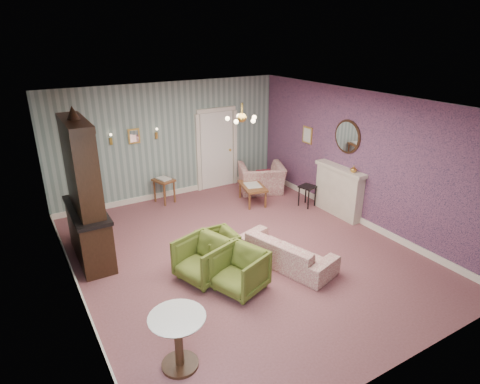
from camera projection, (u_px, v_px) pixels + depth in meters
floor at (242, 253)px, 7.97m from camera, size 7.00×7.00×0.00m
ceiling at (242, 103)px, 6.89m from camera, size 7.00×7.00×0.00m
wall_back at (170, 141)px, 10.22m from camera, size 6.00×0.00×6.00m
wall_front at (400, 276)px, 4.64m from camera, size 6.00×0.00×6.00m
wall_left at (67, 220)px, 6.00m from camera, size 0.00×7.00×7.00m
wall_right at (360, 158)px, 8.86m from camera, size 0.00×7.00×7.00m
wall_right_floral at (360, 158)px, 8.85m from camera, size 0.00×7.00×7.00m
door at (217, 149)px, 10.94m from camera, size 1.12×0.12×2.16m
olive_chair_a at (240, 269)px, 6.71m from camera, size 0.93×0.96×0.78m
olive_chair_b at (203, 257)px, 7.02m from camera, size 0.95×0.98×0.81m
olive_chair_c at (217, 245)px, 7.56m from camera, size 0.62×0.66×0.67m
sofa_chintz at (286, 246)px, 7.47m from camera, size 1.04×1.93×0.73m
wingback_chair at (261, 174)px, 10.77m from camera, size 1.34×1.12×1.00m
dresser at (83, 189)px, 7.29m from camera, size 0.61×1.70×2.82m
fireplace at (339, 191)px, 9.43m from camera, size 0.30×1.40×1.16m
mantel_vase at (354, 169)px, 8.86m from camera, size 0.15×0.15×0.15m
oval_mirror at (347, 137)px, 9.01m from camera, size 0.04×0.76×0.84m
framed_print at (307, 135)px, 10.18m from camera, size 0.04×0.34×0.42m
coffee_table at (252, 194)px, 10.19m from camera, size 0.72×1.02×0.47m
side_table_black at (307, 196)px, 9.97m from camera, size 0.43×0.43×0.53m
pedestal_table at (179, 341)px, 5.15m from camera, size 0.73×0.73×0.79m
nesting_table at (164, 190)px, 10.19m from camera, size 0.52×0.60×0.66m
gilt_mirror_back at (134, 136)px, 9.67m from camera, size 0.28×0.06×0.36m
sconce_left at (111, 139)px, 9.39m from camera, size 0.16×0.12×0.30m
sconce_right at (157, 134)px, 9.91m from camera, size 0.16×0.12×0.30m
chandelier at (242, 119)px, 6.99m from camera, size 0.56×0.56×0.36m
burgundy_cushion at (263, 177)px, 10.64m from camera, size 0.41×0.28×0.39m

